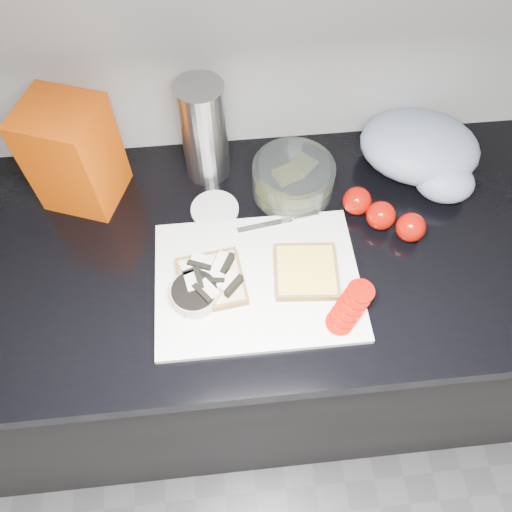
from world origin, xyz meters
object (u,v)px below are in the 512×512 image
Objects in this scene: cutting_board at (258,281)px; bread_bag at (73,155)px; glass_bowl at (293,179)px; steel_canister at (204,132)px.

bread_bag is at bearing 142.69° from cutting_board.
glass_bowl is 0.46m from bread_bag.
steel_canister is at bearing 105.01° from cutting_board.
glass_bowl is at bearing 15.63° from bread_bag.
steel_canister is (0.27, 0.04, -0.00)m from bread_bag.
glass_bowl is 0.76× the size of bread_bag.
glass_bowl is at bearing -22.96° from steel_canister.
cutting_board is at bearing -113.89° from glass_bowl.
bread_bag is 0.27m from steel_canister.
cutting_board is 0.25m from glass_bowl.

